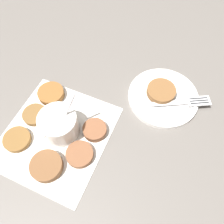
# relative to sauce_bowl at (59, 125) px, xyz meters

# --- Properties ---
(ground_plane) EXTENTS (4.00, 4.00, 0.00)m
(ground_plane) POSITION_rel_sauce_bowl_xyz_m (0.03, 0.01, -0.03)
(ground_plane) COLOR #605B56
(napkin) EXTENTS (0.30, 0.28, 0.00)m
(napkin) POSITION_rel_sauce_bowl_xyz_m (0.02, -0.01, -0.03)
(napkin) COLOR silver
(napkin) RESTS_ON ground_plane
(sauce_bowl) EXTENTS (0.10, 0.09, 0.13)m
(sauce_bowl) POSITION_rel_sauce_bowl_xyz_m (0.00, 0.00, 0.00)
(sauce_bowl) COLOR white
(sauce_bowl) RESTS_ON napkin
(fritter_0) EXTENTS (0.07, 0.07, 0.02)m
(fritter_0) POSITION_rel_sauce_bowl_xyz_m (-0.07, -0.09, -0.02)
(fritter_0) COLOR brown
(fritter_0) RESTS_ON napkin
(fritter_1) EXTENTS (0.06, 0.06, 0.02)m
(fritter_1) POSITION_rel_sauce_bowl_xyz_m (0.03, 0.08, -0.02)
(fritter_1) COLOR brown
(fritter_1) RESTS_ON napkin
(fritter_2) EXTENTS (0.06, 0.06, 0.02)m
(fritter_2) POSITION_rel_sauce_bowl_xyz_m (-0.04, 0.07, -0.02)
(fritter_2) COLOR brown
(fritter_2) RESTS_ON napkin
(fritter_3) EXTENTS (0.06, 0.06, 0.01)m
(fritter_3) POSITION_rel_sauce_bowl_xyz_m (0.00, -0.08, -0.02)
(fritter_3) COLOR brown
(fritter_3) RESTS_ON napkin
(fritter_4) EXTENTS (0.07, 0.07, 0.02)m
(fritter_4) POSITION_rel_sauce_bowl_xyz_m (0.09, 0.03, -0.02)
(fritter_4) COLOR brown
(fritter_4) RESTS_ON napkin
(fritter_5) EXTENTS (0.07, 0.07, 0.01)m
(fritter_5) POSITION_rel_sauce_bowl_xyz_m (0.08, -0.08, -0.02)
(fritter_5) COLOR brown
(fritter_5) RESTS_ON napkin
(serving_plate) EXTENTS (0.19, 0.19, 0.02)m
(serving_plate) POSITION_rel_sauce_bowl_xyz_m (-0.22, 0.17, -0.02)
(serving_plate) COLOR white
(serving_plate) RESTS_ON ground_plane
(fritter_on_plate) EXTENTS (0.08, 0.08, 0.02)m
(fritter_on_plate) POSITION_rel_sauce_bowl_xyz_m (-0.22, 0.16, -0.01)
(fritter_on_plate) COLOR brown
(fritter_on_plate) RESTS_ON serving_plate
(fork) EXTENTS (0.11, 0.14, 0.00)m
(fork) POSITION_rel_sauce_bowl_xyz_m (-0.23, 0.23, -0.01)
(fork) COLOR silver
(fork) RESTS_ON serving_plate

